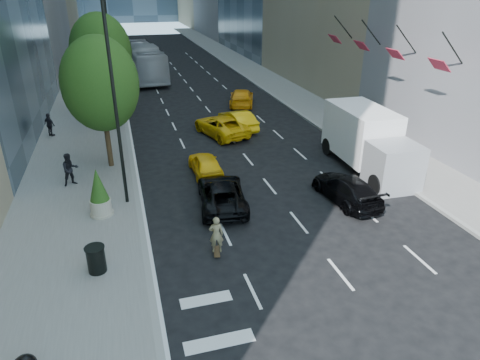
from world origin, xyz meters
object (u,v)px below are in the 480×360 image
object	(u,v)px
skateboarder	(216,237)
city_bus	(143,61)
box_truck	(368,141)
trash_can	(96,260)
black_sedan_mercedes	(346,189)
black_sedan_lincoln	(222,193)
planter_shrub	(99,193)

from	to	relation	value
skateboarder	city_bus	world-z (taller)	city_bus
box_truck	trash_can	size ratio (longest dim) A/B	7.15
box_truck	black_sedan_mercedes	bearing A→B (deg)	-131.25
black_sedan_mercedes	box_truck	world-z (taller)	box_truck
skateboarder	black_sedan_mercedes	xyz separation A→B (m)	(7.32, 2.75, -0.14)
black_sedan_lincoln	planter_shrub	xyz separation A→B (m)	(-5.69, 0.41, 0.60)
planter_shrub	skateboarder	bearing A→B (deg)	-44.30
skateboarder	city_bus	size ratio (longest dim) A/B	0.12
city_bus	trash_can	world-z (taller)	city_bus
box_truck	trash_can	distance (m)	16.27
planter_shrub	city_bus	bearing A→B (deg)	82.02
black_sedan_mercedes	trash_can	size ratio (longest dim) A/B	4.46
box_truck	planter_shrub	size ratio (longest dim) A/B	3.13
box_truck	planter_shrub	world-z (taller)	box_truck
box_truck	skateboarder	bearing A→B (deg)	-148.06
box_truck	city_bus	bearing A→B (deg)	110.62
skateboarder	trash_can	distance (m)	4.62
skateboarder	box_truck	xyz separation A→B (m)	(10.41, 6.07, 0.95)
skateboarder	box_truck	distance (m)	12.09
black_sedan_lincoln	black_sedan_mercedes	size ratio (longest dim) A/B	1.04
black_sedan_mercedes	box_truck	distance (m)	4.66
skateboarder	black_sedan_lincoln	xyz separation A→B (m)	(1.20, 3.97, -0.14)
trash_can	black_sedan_lincoln	bearing A→B (deg)	34.89
black_sedan_lincoln	black_sedan_mercedes	xyz separation A→B (m)	(6.12, -1.22, 0.01)
city_bus	planter_shrub	distance (m)	32.35
planter_shrub	black_sedan_mercedes	bearing A→B (deg)	-7.87
city_bus	skateboarder	bearing A→B (deg)	-94.81
trash_can	box_truck	bearing A→B (deg)	22.28
black_sedan_mercedes	trash_can	world-z (taller)	black_sedan_mercedes
skateboarder	trash_can	size ratio (longest dim) A/B	1.56
skateboarder	black_sedan_mercedes	size ratio (longest dim) A/B	0.35
black_sedan_mercedes	box_truck	bearing A→B (deg)	-137.43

